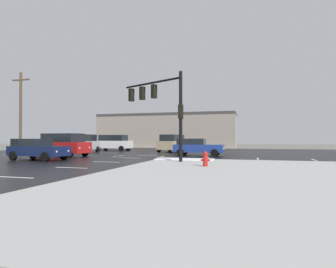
{
  "coord_description": "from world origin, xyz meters",
  "views": [
    {
      "loc": [
        9.44,
        -23.72,
        1.64
      ],
      "look_at": [
        1.21,
        5.05,
        2.07
      ],
      "focal_mm": 30.84,
      "sensor_mm": 36.0,
      "label": 1
    }
  ],
  "objects_px": {
    "sedan_blue": "(197,147)",
    "suv_red": "(63,144)",
    "fire_hydrant": "(205,159)",
    "suv_tan": "(172,143)",
    "traffic_signal_mast": "(160,101)",
    "suv_white": "(113,142)",
    "utility_pole_far": "(21,111)",
    "sedan_navy": "(37,149)",
    "suv_silver": "(83,143)"
  },
  "relations": [
    {
      "from": "suv_red",
      "to": "utility_pole_far",
      "type": "height_order",
      "value": "utility_pole_far"
    },
    {
      "from": "traffic_signal_mast",
      "to": "suv_red",
      "type": "relative_size",
      "value": 1.16
    },
    {
      "from": "suv_tan",
      "to": "suv_red",
      "type": "xyz_separation_m",
      "value": [
        -7.13,
        -10.7,
        0.0
      ]
    },
    {
      "from": "sedan_blue",
      "to": "suv_tan",
      "type": "bearing_deg",
      "value": 122.36
    },
    {
      "from": "suv_tan",
      "to": "suv_red",
      "type": "relative_size",
      "value": 1.0
    },
    {
      "from": "fire_hydrant",
      "to": "suv_silver",
      "type": "relative_size",
      "value": 0.16
    },
    {
      "from": "sedan_navy",
      "to": "utility_pole_far",
      "type": "height_order",
      "value": "utility_pole_far"
    },
    {
      "from": "suv_white",
      "to": "suv_red",
      "type": "relative_size",
      "value": 0.97
    },
    {
      "from": "fire_hydrant",
      "to": "sedan_blue",
      "type": "xyz_separation_m",
      "value": [
        -2.43,
        10.87,
        0.32
      ]
    },
    {
      "from": "sedan_blue",
      "to": "suv_silver",
      "type": "distance_m",
      "value": 13.23
    },
    {
      "from": "sedan_blue",
      "to": "utility_pole_far",
      "type": "bearing_deg",
      "value": -178.99
    },
    {
      "from": "sedan_blue",
      "to": "suv_silver",
      "type": "height_order",
      "value": "suv_silver"
    },
    {
      "from": "sedan_blue",
      "to": "suv_tan",
      "type": "xyz_separation_m",
      "value": [
        -4.07,
        6.37,
        0.24
      ]
    },
    {
      "from": "suv_tan",
      "to": "suv_silver",
      "type": "relative_size",
      "value": 1.0
    },
    {
      "from": "traffic_signal_mast",
      "to": "fire_hydrant",
      "type": "xyz_separation_m",
      "value": [
        3.59,
        -3.4,
        -3.62
      ]
    },
    {
      "from": "suv_silver",
      "to": "sedan_navy",
      "type": "bearing_deg",
      "value": -172.46
    },
    {
      "from": "fire_hydrant",
      "to": "suv_red",
      "type": "relative_size",
      "value": 0.16
    },
    {
      "from": "sedan_blue",
      "to": "suv_red",
      "type": "bearing_deg",
      "value": -159.07
    },
    {
      "from": "traffic_signal_mast",
      "to": "suv_white",
      "type": "relative_size",
      "value": 1.19
    },
    {
      "from": "fire_hydrant",
      "to": "suv_white",
      "type": "relative_size",
      "value": 0.16
    },
    {
      "from": "sedan_blue",
      "to": "sedan_navy",
      "type": "xyz_separation_m",
      "value": [
        -10.47,
        -8.38,
        0.0
      ]
    },
    {
      "from": "fire_hydrant",
      "to": "suv_white",
      "type": "height_order",
      "value": "suv_white"
    },
    {
      "from": "suv_red",
      "to": "suv_silver",
      "type": "relative_size",
      "value": 1.0
    },
    {
      "from": "sedan_navy",
      "to": "suv_white",
      "type": "height_order",
      "value": "suv_white"
    },
    {
      "from": "sedan_navy",
      "to": "suv_tan",
      "type": "xyz_separation_m",
      "value": [
        6.4,
        14.75,
        0.24
      ]
    },
    {
      "from": "sedan_navy",
      "to": "suv_red",
      "type": "distance_m",
      "value": 4.12
    },
    {
      "from": "traffic_signal_mast",
      "to": "sedan_navy",
      "type": "xyz_separation_m",
      "value": [
        -9.31,
        -0.9,
        -3.3
      ]
    },
    {
      "from": "fire_hydrant",
      "to": "sedan_blue",
      "type": "distance_m",
      "value": 11.14
    },
    {
      "from": "traffic_signal_mast",
      "to": "sedan_navy",
      "type": "distance_m",
      "value": 9.92
    },
    {
      "from": "sedan_blue",
      "to": "suv_tan",
      "type": "distance_m",
      "value": 7.56
    },
    {
      "from": "utility_pole_far",
      "to": "fire_hydrant",
      "type": "bearing_deg",
      "value": -25.57
    },
    {
      "from": "suv_red",
      "to": "suv_silver",
      "type": "bearing_deg",
      "value": 113.7
    },
    {
      "from": "fire_hydrant",
      "to": "suv_red",
      "type": "xyz_separation_m",
      "value": [
        -13.62,
        6.54,
        0.55
      ]
    },
    {
      "from": "fire_hydrant",
      "to": "suv_red",
      "type": "bearing_deg",
      "value": 154.35
    },
    {
      "from": "sedan_navy",
      "to": "suv_tan",
      "type": "bearing_deg",
      "value": 72.78
    },
    {
      "from": "suv_tan",
      "to": "utility_pole_far",
      "type": "relative_size",
      "value": 0.57
    },
    {
      "from": "traffic_signal_mast",
      "to": "suv_red",
      "type": "distance_m",
      "value": 10.95
    },
    {
      "from": "sedan_navy",
      "to": "suv_white",
      "type": "xyz_separation_m",
      "value": [
        -1.91,
        16.16,
        0.24
      ]
    },
    {
      "from": "traffic_signal_mast",
      "to": "fire_hydrant",
      "type": "relative_size",
      "value": 7.3
    },
    {
      "from": "sedan_navy",
      "to": "sedan_blue",
      "type": "bearing_deg",
      "value": 44.91
    },
    {
      "from": "traffic_signal_mast",
      "to": "suv_red",
      "type": "xyz_separation_m",
      "value": [
        -10.03,
        3.15,
        -3.07
      ]
    },
    {
      "from": "sedan_navy",
      "to": "suv_silver",
      "type": "relative_size",
      "value": 0.94
    },
    {
      "from": "suv_white",
      "to": "suv_red",
      "type": "xyz_separation_m",
      "value": [
        1.19,
        -12.11,
        0.0
      ]
    },
    {
      "from": "suv_white",
      "to": "suv_red",
      "type": "bearing_deg",
      "value": -83.35
    },
    {
      "from": "fire_hydrant",
      "to": "utility_pole_far",
      "type": "distance_m",
      "value": 24.57
    },
    {
      "from": "suv_tan",
      "to": "suv_white",
      "type": "bearing_deg",
      "value": 86.99
    },
    {
      "from": "suv_tan",
      "to": "suv_white",
      "type": "height_order",
      "value": "same"
    },
    {
      "from": "suv_tan",
      "to": "suv_red",
      "type": "height_order",
      "value": "same"
    },
    {
      "from": "suv_red",
      "to": "utility_pole_far",
      "type": "xyz_separation_m",
      "value": [
        -8.23,
        3.92,
        3.54
      ]
    },
    {
      "from": "utility_pole_far",
      "to": "traffic_signal_mast",
      "type": "bearing_deg",
      "value": -21.14
    }
  ]
}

